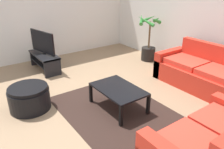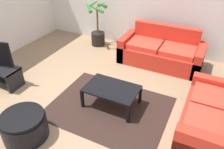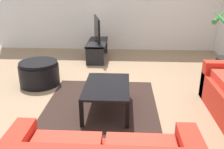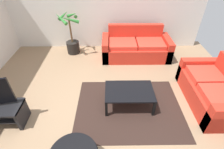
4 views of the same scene
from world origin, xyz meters
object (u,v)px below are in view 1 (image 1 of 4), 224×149
(tv_stand, at_px, (45,59))
(potted_palm, at_px, (148,45))
(couch_loveseat, at_px, (212,149))
(coffee_table, at_px, (118,90))
(tv, at_px, (42,42))
(ottoman, at_px, (29,98))
(couch_main, at_px, (203,74))

(tv_stand, bearing_deg, potted_palm, 69.37)
(couch_loveseat, relative_size, coffee_table, 1.67)
(couch_loveseat, relative_size, tv, 1.74)
(coffee_table, relative_size, ottoman, 1.36)
(tv, xyz_separation_m, ottoman, (1.66, -0.89, -0.52))
(couch_main, bearing_deg, couch_loveseat, -53.76)
(couch_main, height_order, tv_stand, couch_main)
(tv_stand, bearing_deg, couch_main, 39.31)
(tv, bearing_deg, ottoman, -28.35)
(ottoman, bearing_deg, couch_main, 68.56)
(couch_loveseat, xyz_separation_m, potted_palm, (-3.35, 2.16, 0.16))
(tv_stand, xyz_separation_m, coffee_table, (2.57, 0.42, 0.07))
(ottoman, bearing_deg, couch_loveseat, 27.35)
(tv_stand, distance_m, ottoman, 1.88)
(tv_stand, height_order, coffee_table, tv_stand)
(tv_stand, xyz_separation_m, potted_palm, (1.01, 2.67, 0.17))
(coffee_table, xyz_separation_m, potted_palm, (-1.56, 2.25, 0.10))
(couch_main, height_order, couch_loveseat, same)
(couch_main, relative_size, ottoman, 2.77)
(couch_loveseat, distance_m, tv, 4.41)
(coffee_table, bearing_deg, ottoman, -124.78)
(couch_main, distance_m, couch_loveseat, 2.37)
(coffee_table, height_order, ottoman, ottoman)
(couch_main, distance_m, tv_stand, 3.82)
(tv, relative_size, potted_palm, 0.73)
(couch_loveseat, bearing_deg, potted_palm, 147.14)
(potted_palm, bearing_deg, couch_loveseat, -32.86)
(tv_stand, bearing_deg, tv, 102.19)
(potted_palm, xyz_separation_m, ottoman, (0.65, -3.56, -0.24))
(tv, bearing_deg, couch_main, 39.26)
(couch_loveseat, bearing_deg, tv_stand, -173.37)
(tv_stand, bearing_deg, ottoman, -28.28)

